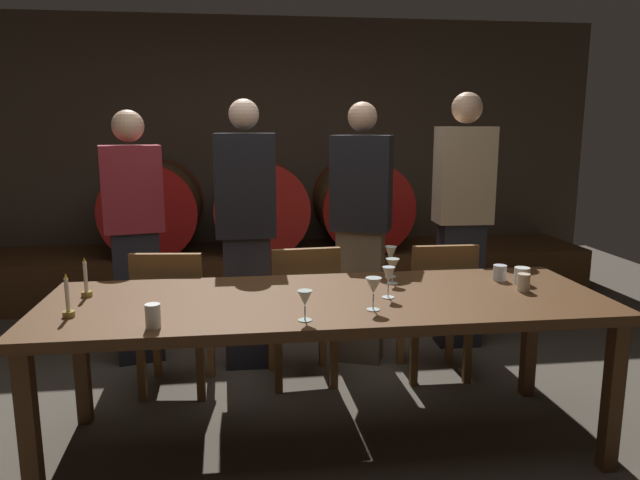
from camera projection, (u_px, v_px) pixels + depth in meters
The scene contains 25 objects.
ground_plane at pixel (282, 432), 3.09m from camera, with size 8.77×8.77×0.00m, color #4C443A.
back_wall at pixel (259, 154), 5.89m from camera, with size 6.75×0.24×2.60m, color #473A2D.
barrel_shelf at pixel (263, 272), 5.56m from camera, with size 6.07×0.90×0.44m, color #4C2D16.
wine_barrel_left at pixel (154, 208), 5.32m from camera, with size 0.83×0.81×0.83m.
wine_barrel_center at pixel (261, 206), 5.44m from camera, with size 0.83×0.81×0.83m.
wine_barrel_right at pixel (361, 204), 5.56m from camera, with size 0.83×0.81×0.83m.
dining_table at pixel (327, 310), 2.85m from camera, with size 2.69×0.91×0.77m.
chair_left at pixel (173, 315), 3.45m from camera, with size 0.45×0.45×0.88m.
chair_center at pixel (304, 308), 3.58m from camera, with size 0.43×0.43×0.88m.
chair_right at pixel (438, 304), 3.67m from camera, with size 0.41×0.41×0.88m.
guest_far_left at pixel (134, 236), 3.90m from camera, with size 0.42×0.32×1.68m.
guest_center_left at pixel (247, 234), 3.80m from camera, with size 0.39×0.25×1.74m.
guest_center_right at pixel (361, 232), 3.90m from camera, with size 0.44×0.36×1.73m.
guest_far_right at pixel (462, 219), 4.18m from camera, with size 0.39×0.25×1.81m.
candle_left at pixel (86, 286), 2.84m from camera, with size 0.05×0.05×0.20m.
candle_right at pixel (68, 305), 2.54m from camera, with size 0.05×0.05×0.19m.
wine_glass_far_left at pixel (305, 299), 2.48m from camera, with size 0.06×0.06×0.13m.
wine_glass_left at pixel (373, 287), 2.62m from camera, with size 0.07×0.07×0.15m.
wine_glass_center at pixel (388, 276), 2.81m from camera, with size 0.06×0.06×0.15m.
wine_glass_right at pixel (393, 266), 3.06m from camera, with size 0.07×0.07×0.13m.
wine_glass_far_right at pixel (391, 256), 3.19m from camera, with size 0.06×0.06×0.17m.
cup_far_left at pixel (153, 316), 2.40m from camera, with size 0.06×0.06×0.10m, color white.
cup_center_left at pixel (500, 273), 3.14m from camera, with size 0.07×0.07×0.08m, color silver.
cup_center_right at pixel (524, 282), 2.94m from camera, with size 0.06×0.06×0.09m, color beige.
cup_far_right at pixel (522, 276), 3.07m from camera, with size 0.08×0.08×0.09m, color white.
Camera 1 is at (-0.17, -2.85, 1.57)m, focal length 33.12 mm.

